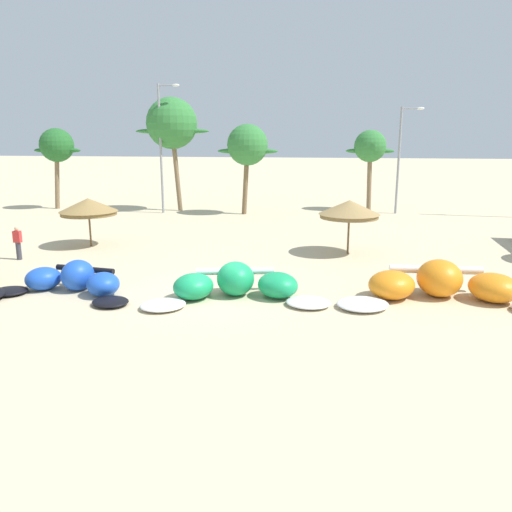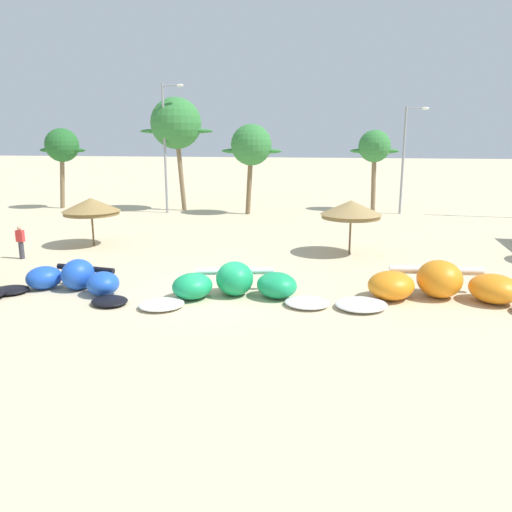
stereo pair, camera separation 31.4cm
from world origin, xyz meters
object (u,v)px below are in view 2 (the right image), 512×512
(beach_umbrella_near_van, at_px, (91,206))
(palm_leftmost, at_px, (62,146))
(kite_center, at_px, (442,286))
(beach_umbrella_middle, at_px, (351,209))
(kite_left_of_center, at_px, (235,285))
(palm_left, at_px, (176,124))
(palm_left_of_gap, at_px, (251,146))
(palm_center_left, at_px, (375,148))
(lamppost_west_center, at_px, (405,154))
(kite_left, at_px, (73,280))
(lamppost_west, at_px, (166,143))
(person_by_umbrellas, at_px, (21,242))

(beach_umbrella_near_van, relative_size, palm_leftmost, 0.47)
(kite_center, distance_m, beach_umbrella_middle, 7.98)
(kite_left_of_center, distance_m, kite_center, 7.53)
(palm_left, height_order, palm_left_of_gap, palm_left)
(palm_center_left, xyz_separation_m, lamppost_west_center, (2.23, -1.45, -0.47))
(palm_left_of_gap, relative_size, lamppost_west_center, 0.84)
(kite_left, relative_size, lamppost_west, 0.62)
(palm_leftmost, bearing_deg, kite_left_of_center, -48.32)
(person_by_umbrellas, distance_m, lamppost_west_center, 27.43)
(palm_left_of_gap, bearing_deg, person_by_umbrellas, -117.10)
(kite_left_of_center, bearing_deg, kite_left, -177.13)
(kite_left_of_center, xyz_separation_m, lamppost_west_center, (8.28, 22.84, 4.04))
(palm_left, height_order, lamppost_west_center, palm_left)
(kite_left, height_order, kite_left_of_center, kite_left_of_center)
(kite_center, bearing_deg, palm_left, 129.01)
(palm_left_of_gap, bearing_deg, kite_center, -61.60)
(kite_left, distance_m, beach_umbrella_near_van, 8.88)
(beach_umbrella_middle, distance_m, palm_leftmost, 26.82)
(beach_umbrella_middle, xyz_separation_m, lamppost_west_center, (4.06, 14.78, 2.23))
(kite_left_of_center, xyz_separation_m, palm_left_of_gap, (-3.17, 20.66, 4.67))
(lamppost_west, bearing_deg, palm_left_of_gap, 3.33)
(kite_left, relative_size, palm_left, 0.68)
(beach_umbrella_near_van, relative_size, beach_umbrella_middle, 1.01)
(kite_center, bearing_deg, lamppost_west, 131.65)
(kite_left_of_center, xyz_separation_m, palm_leftmost, (-18.95, 21.29, 4.57))
(person_by_umbrellas, bearing_deg, kite_left_of_center, -20.23)
(kite_center, height_order, beach_umbrella_middle, beach_umbrella_middle)
(kite_left, relative_size, kite_left_of_center, 0.87)
(kite_left_of_center, height_order, lamppost_west_center, lamppost_west_center)
(beach_umbrella_near_van, xyz_separation_m, lamppost_west, (-0.10, 12.53, 3.21))
(palm_left, height_order, palm_center_left, palm_left)
(kite_left, height_order, palm_left, palm_left)
(kite_left, xyz_separation_m, kite_center, (13.74, 1.30, 0.07))
(palm_center_left, height_order, lamppost_west, lamppost_west)
(beach_umbrella_middle, relative_size, person_by_umbrellas, 1.89)
(kite_left, distance_m, kite_center, 13.80)
(beach_umbrella_near_van, height_order, palm_leftmost, palm_leftmost)
(kite_left, distance_m, lamppost_west_center, 27.65)
(palm_leftmost, relative_size, palm_left, 0.74)
(palm_center_left, bearing_deg, kite_left_of_center, -103.97)
(lamppost_west_center, bearing_deg, beach_umbrella_middle, -105.37)
(kite_center, distance_m, lamppost_west_center, 22.23)
(person_by_umbrellas, bearing_deg, kite_center, -9.77)
(lamppost_west, bearing_deg, kite_center, -48.35)
(palm_leftmost, xyz_separation_m, lamppost_west_center, (27.23, 1.55, -0.54))
(beach_umbrella_near_van, xyz_separation_m, palm_left, (0.22, 14.02, 4.63))
(person_by_umbrellas, distance_m, palm_center_left, 26.99)
(person_by_umbrellas, distance_m, palm_left, 18.63)
(beach_umbrella_near_van, xyz_separation_m, palm_leftmost, (-9.36, 13.54, 2.90))
(beach_umbrella_near_van, bearing_deg, beach_umbrella_middle, 1.27)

